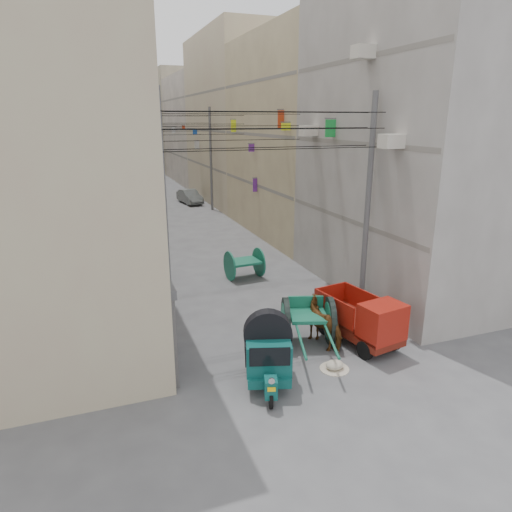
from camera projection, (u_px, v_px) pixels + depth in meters
name	position (u px, v px, depth m)	size (l,w,h in m)	color
ground	(368.00, 430.00, 10.83)	(140.00, 140.00, 0.00)	#4B4B4D
building_row_left	(52.00, 127.00, 37.04)	(8.00, 62.00, 14.00)	tan
building_row_right	(239.00, 126.00, 42.29)	(8.00, 62.00, 14.00)	#A6A09B
end_cap_building	(123.00, 123.00, 68.32)	(22.00, 10.00, 13.00)	tan
shutters_left	(143.00, 263.00, 18.44)	(0.18, 14.40, 2.88)	#4C4B50
signboards	(182.00, 178.00, 29.32)	(8.22, 40.52, 5.67)	#194CB0
ac_units	(350.00, 109.00, 16.78)	(0.70, 6.55, 3.35)	beige
utility_poles	(198.00, 178.00, 24.97)	(7.40, 22.20, 8.00)	#535355
overhead_cables	(208.00, 126.00, 21.83)	(7.40, 22.52, 1.12)	black
auto_rickshaw	(268.00, 351.00, 12.54)	(1.78, 2.42, 1.64)	black
tonga_cart	(308.00, 320.00, 14.83)	(2.29, 3.69, 1.56)	black
mini_truck	(366.00, 323.00, 14.62)	(1.84, 3.20, 1.70)	black
second_cart	(244.00, 263.00, 20.98)	(1.66, 1.50, 1.37)	#166248
feed_sack	(335.00, 365.00, 13.43)	(0.54, 0.43, 0.27)	beige
horse	(326.00, 323.00, 14.82)	(0.80, 1.76, 1.48)	brown
distant_car_white	(153.00, 208.00, 34.59)	(1.42, 3.54, 1.21)	#B6B6B6
distant_car_grey	(190.00, 197.00, 39.78)	(1.27, 3.64, 1.20)	#4F5452
distant_car_green	(145.00, 181.00, 49.06)	(1.87, 4.61, 1.34)	#1E584B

